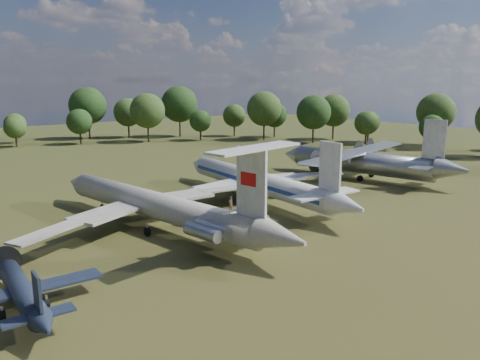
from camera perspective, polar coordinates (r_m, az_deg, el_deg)
ground at (r=55.45m, az=-7.80°, el=-6.59°), size 300.00×300.00×0.00m
il62_airliner at (r=57.62m, az=-10.23°, el=-3.63°), size 41.80×50.57×4.48m
tu104_jet at (r=70.26m, az=2.02°, el=-0.64°), size 36.08×46.17×4.38m
an12_transport at (r=88.01m, az=14.57°, el=1.76°), size 40.90×43.96×4.97m
small_prop_west at (r=40.90m, az=-24.95°, el=-12.74°), size 13.23×17.56×2.50m
person_on_il62 at (r=47.75m, az=-1.16°, el=-2.93°), size 0.61×0.42×1.60m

